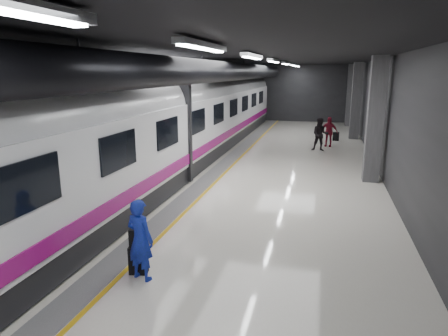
# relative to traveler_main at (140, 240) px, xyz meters

# --- Properties ---
(ground) EXTENTS (40.00, 40.00, 0.00)m
(ground) POSITION_rel_traveler_main_xyz_m (0.49, 6.71, -0.81)
(ground) COLOR silver
(ground) RESTS_ON ground
(platform_hall) EXTENTS (10.02, 40.02, 4.51)m
(platform_hall) POSITION_rel_traveler_main_xyz_m (0.21, 7.66, 2.73)
(platform_hall) COLOR black
(platform_hall) RESTS_ON ground
(train) EXTENTS (3.05, 38.00, 4.05)m
(train) POSITION_rel_traveler_main_xyz_m (-2.75, 6.70, 1.26)
(train) COLOR black
(train) RESTS_ON ground
(traveler_main) EXTENTS (0.68, 0.54, 1.62)m
(traveler_main) POSITION_rel_traveler_main_xyz_m (0.00, 0.00, 0.00)
(traveler_main) COLOR #1C22D5
(traveler_main) RESTS_ON ground
(suitcase_main) EXTENTS (0.39, 0.28, 0.57)m
(suitcase_main) POSITION_rel_traveler_main_xyz_m (-0.16, 0.18, -0.52)
(suitcase_main) COLOR black
(suitcase_main) RESTS_ON ground
(shoulder_bag) EXTENTS (0.30, 0.20, 0.37)m
(shoulder_bag) POSITION_rel_traveler_main_xyz_m (-0.16, 0.16, -0.05)
(shoulder_bag) COLOR black
(shoulder_bag) RESTS_ON suitcase_main
(traveler_far_a) EXTENTS (0.82, 0.64, 1.68)m
(traveler_far_a) POSITION_rel_traveler_main_xyz_m (3.12, 14.22, 0.03)
(traveler_far_a) COLOR black
(traveler_far_a) RESTS_ON ground
(traveler_far_b) EXTENTS (0.98, 0.53, 1.59)m
(traveler_far_b) POSITION_rel_traveler_main_xyz_m (3.54, 15.62, -0.01)
(traveler_far_b) COLOR maroon
(traveler_far_b) RESTS_ON ground
(suitcase_far) EXTENTS (0.37, 0.26, 0.50)m
(suitcase_far) POSITION_rel_traveler_main_xyz_m (3.99, 17.61, -0.56)
(suitcase_far) COLOR black
(suitcase_far) RESTS_ON ground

